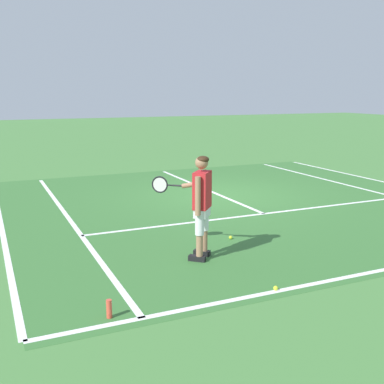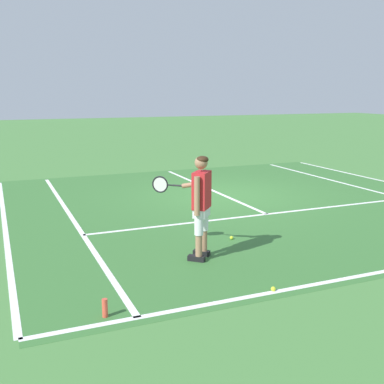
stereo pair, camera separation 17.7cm
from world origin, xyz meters
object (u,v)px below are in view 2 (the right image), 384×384
Objects in this scene: tennis_player at (200,200)px; water_bottle at (105,308)px; tennis_ball_near_feet at (273,289)px; tennis_ball_by_baseline at (232,238)px.

tennis_player reaches higher than water_bottle.
tennis_player is 1.92m from tennis_ball_near_feet.
tennis_player is 25.95× the size of tennis_ball_near_feet.
tennis_player is 7.28× the size of water_bottle.
tennis_player reaches higher than tennis_ball_by_baseline.
tennis_player is 25.95× the size of tennis_ball_by_baseline.
tennis_player is at bearing 103.95° from tennis_ball_near_feet.
tennis_ball_by_baseline is (0.56, 2.32, 0.00)m from tennis_ball_near_feet.
tennis_ball_near_feet is 2.32m from water_bottle.
tennis_player is at bearing -143.67° from tennis_ball_by_baseline.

